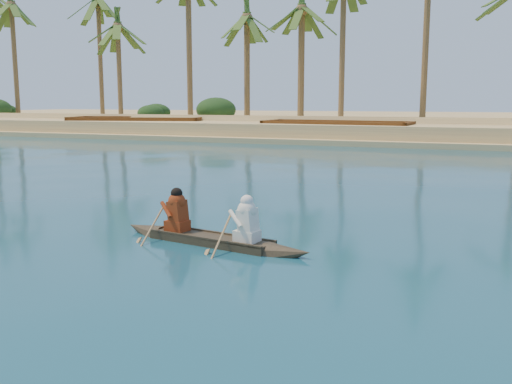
% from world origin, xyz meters
% --- Properties ---
extents(sandy_embankment, '(150.00, 51.00, 1.50)m').
position_xyz_m(sandy_embankment, '(0.00, 46.89, 0.53)').
color(sandy_embankment, '#E2CB7F').
rests_on(sandy_embankment, ground).
extents(palm_grove, '(110.00, 14.00, 16.00)m').
position_xyz_m(palm_grove, '(0.00, 35.00, 8.00)').
color(palm_grove, '#336021').
rests_on(palm_grove, ground).
extents(shrub_cluster, '(100.00, 6.00, 2.40)m').
position_xyz_m(shrub_cluster, '(0.00, 31.50, 1.20)').
color(shrub_cluster, black).
rests_on(shrub_cluster, ground).
extents(canoe, '(4.69, 1.45, 1.28)m').
position_xyz_m(canoe, '(-6.68, -4.00, 0.25)').
color(canoe, '#3D3421').
rests_on(canoe, ground).
extents(barge_left, '(11.78, 6.37, 1.87)m').
position_xyz_m(barge_left, '(-28.67, 27.00, 0.65)').
color(barge_left, brown).
rests_on(barge_left, ground).
extents(barge_mid, '(10.82, 4.26, 1.77)m').
position_xyz_m(barge_mid, '(-11.27, 26.10, 0.62)').
color(barge_mid, brown).
rests_on(barge_mid, ground).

